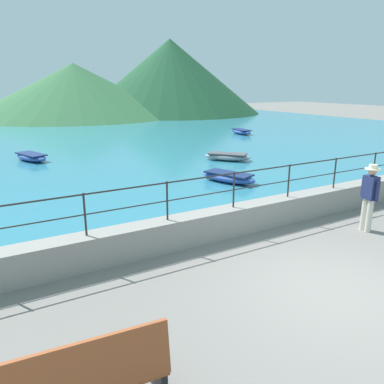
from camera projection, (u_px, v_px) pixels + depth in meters
The scene contains 12 objects.
ground_plane at pixel (334, 290), 6.93m from camera, with size 120.00×120.00×0.00m, color slate.
promenade_wall at pixel (233, 220), 9.49m from camera, with size 20.00×0.56×0.70m, color gray.
railing at pixel (234, 183), 9.22m from camera, with size 18.44×0.04×0.90m.
lake_water at pixel (57, 135), 28.42m from camera, with size 64.00×44.32×0.06m, color teal.
hill_main at pixel (170, 77), 48.95m from camera, with size 23.50×23.50×9.37m, color #1E4C2D.
hill_secondary at pixel (75, 90), 43.98m from camera, with size 24.46×24.46×6.12m, color #33663D.
bench_main at pixel (92, 380), 4.08m from camera, with size 1.74×0.69×1.13m.
person_walking at pixel (369, 194), 9.49m from camera, with size 0.38×0.56×1.75m.
boat_0 at pixel (31, 157), 18.40m from camera, with size 1.60×2.47×0.36m.
boat_2 at pixel (241, 131), 28.40m from camera, with size 1.15×2.39×0.36m.
boat_4 at pixel (228, 177), 14.36m from camera, with size 1.68×2.47×0.36m.
boat_5 at pixel (227, 156), 18.47m from camera, with size 2.18×2.33×0.36m.
Camera 1 is at (-5.37, -4.01, 3.65)m, focal length 35.02 mm.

